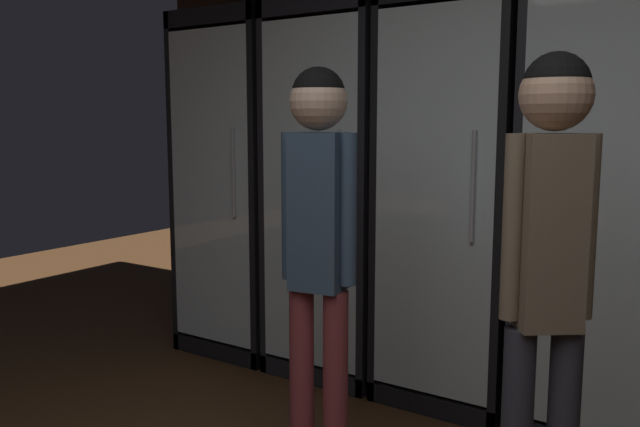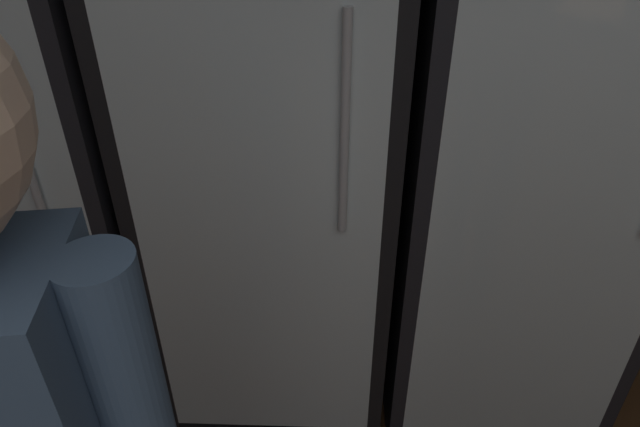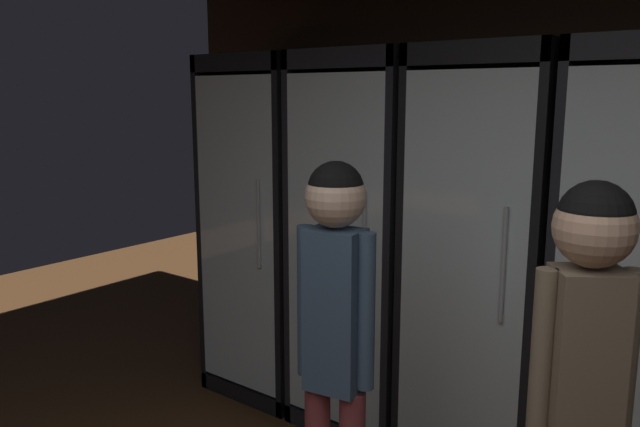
% 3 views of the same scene
% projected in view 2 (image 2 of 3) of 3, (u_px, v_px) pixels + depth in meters
% --- Properties ---
extents(cooler_left, '(0.67, 0.67, 2.07)m').
position_uv_depth(cooler_left, '(25.00, 110.00, 1.57)').
color(cooler_left, black).
rests_on(cooler_left, ground).
extents(cooler_center, '(0.67, 0.67, 2.07)m').
position_uv_depth(cooler_center, '(271.00, 114.00, 1.55)').
color(cooler_center, black).
rests_on(cooler_center, ground).
extents(cooler_right, '(0.67, 0.67, 2.07)m').
position_uv_depth(cooler_right, '(524.00, 117.00, 1.53)').
color(cooler_right, black).
rests_on(cooler_right, ground).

